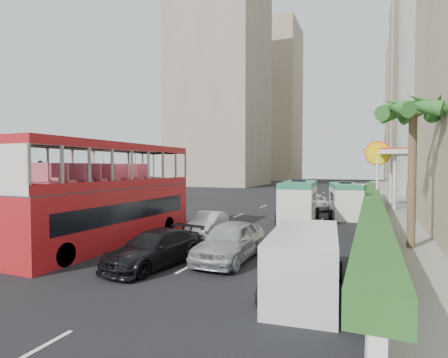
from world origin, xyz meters
The scene contains 20 objects.
ground_plane centered at (0.00, 0.00, 0.00)m, with size 200.00×200.00×0.00m, color black.
double_decker_bus centered at (-6.00, 0.00, 2.53)m, with size 2.50×11.00×5.06m, color #B3171C.
car_silver_lane_a centered at (-2.38, 3.74, 0.00)m, with size 1.39×3.99×1.31m, color #BBBDC2.
car_silver_lane_b centered at (0.70, -0.61, 0.00)m, with size 1.90×4.73×1.61m, color #BBBDC2.
car_black centered at (-1.71, -2.54, 0.00)m, with size 1.91×4.69×1.36m, color black.
van_asset centered at (1.42, 18.39, 0.00)m, with size 2.22×4.81×1.34m, color silver.
minibus_near centered at (1.40, 10.74, 1.42)m, with size 2.14×6.41×2.84m, color silver.
minibus_far centered at (4.23, 14.65, 1.29)m, with size 1.94×5.83×2.58m, color silver.
panel_van_near centered at (4.22, -3.24, 0.96)m, with size 1.92×4.80×1.92m, color silver.
panel_van_far centered at (4.26, 22.86, 1.06)m, with size 2.11×5.28×2.11m, color silver.
sidewalk centered at (9.00, 25.00, 0.09)m, with size 6.00×120.00×0.18m, color #99968C.
kerb_wall centered at (6.20, 14.00, 0.68)m, with size 0.30×44.00×1.00m, color silver.
hedge centered at (6.20, 14.00, 1.53)m, with size 1.10×44.00×0.70m, color #2D6626.
palm_tree centered at (7.80, 4.00, 3.38)m, with size 0.36×0.36×6.40m, color brown.
shell_station centered at (10.00, 23.00, 2.75)m, with size 6.50×8.00×5.50m, color silver.
tower_mid centered at (18.00, 58.00, 25.00)m, with size 16.00×16.00×50.00m, color #A0917E.
tower_far_a centered at (17.00, 82.00, 22.00)m, with size 14.00×14.00×44.00m, color tan.
tower_far_b centered at (17.00, 104.00, 20.00)m, with size 14.00×14.00×40.00m, color #A0917E.
tower_left_a centered at (-24.00, 55.00, 26.00)m, with size 18.00×18.00×52.00m, color #A0917E.
tower_left_b centered at (-22.00, 90.00, 23.00)m, with size 16.00×16.00×46.00m, color tan.
Camera 1 is at (6.06, -13.96, 3.88)m, focal length 28.00 mm.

